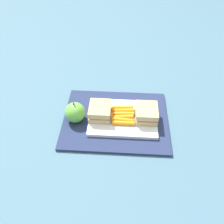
{
  "coord_description": "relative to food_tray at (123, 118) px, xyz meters",
  "views": [
    {
      "loc": [
        -0.02,
        0.55,
        0.61
      ],
      "look_at": [
        0.01,
        0.0,
        0.04
      ],
      "focal_mm": 37.77,
      "sensor_mm": 36.0,
      "label": 1
    }
  ],
  "objects": [
    {
      "name": "ground_plane",
      "position": [
        0.03,
        0.0,
        -0.02
      ],
      "size": [
        2.4,
        2.4,
        0.0
      ],
      "primitive_type": "plane",
      "color": "#42667A"
    },
    {
      "name": "lunchbag_mat",
      "position": [
        0.03,
        0.0,
        -0.01
      ],
      "size": [
        0.36,
        0.28,
        0.01
      ],
      "primitive_type": "cube",
      "color": "navy",
      "rests_on": "ground_plane"
    },
    {
      "name": "food_tray",
      "position": [
        0.0,
        0.0,
        0.0
      ],
      "size": [
        0.23,
        0.17,
        0.01
      ],
      "primitive_type": "cube",
      "color": "white",
      "rests_on": "lunchbag_mat"
    },
    {
      "name": "sandwich_half_left",
      "position": [
        -0.08,
        0.0,
        0.03
      ],
      "size": [
        0.07,
        0.08,
        0.04
      ],
      "color": "tan",
      "rests_on": "food_tray"
    },
    {
      "name": "sandwich_half_right",
      "position": [
        0.08,
        0.0,
        0.03
      ],
      "size": [
        0.07,
        0.08,
        0.04
      ],
      "color": "tan",
      "rests_on": "food_tray"
    },
    {
      "name": "carrot_sticks_bundle",
      "position": [
        0.0,
        0.0,
        0.01
      ],
      "size": [
        0.08,
        0.09,
        0.02
      ],
      "color": "orange",
      "rests_on": "food_tray"
    },
    {
      "name": "apple",
      "position": [
        0.16,
        0.01,
        0.03
      ],
      "size": [
        0.07,
        0.07,
        0.08
      ],
      "color": "#66B742",
      "rests_on": "lunchbag_mat"
    }
  ]
}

